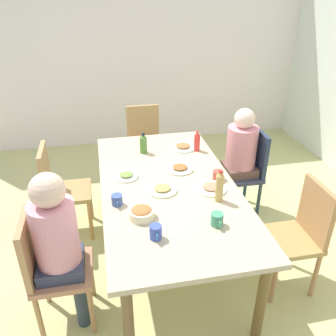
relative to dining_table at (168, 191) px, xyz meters
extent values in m
plane|color=#C0C17C|center=(0.00, 0.00, -0.66)|extent=(6.18, 6.18, 0.00)
cube|color=white|center=(-2.63, 0.00, 0.64)|extent=(0.12, 5.10, 2.60)
cube|color=#BEAD8C|center=(0.00, 0.00, 0.05)|extent=(2.06, 1.07, 0.04)
cylinder|color=brown|center=(-0.93, -0.44, -0.32)|extent=(0.07, 0.07, 0.69)
cylinder|color=brown|center=(0.93, -0.44, -0.32)|extent=(0.07, 0.07, 0.69)
cylinder|color=brown|center=(-0.93, 0.44, -0.32)|extent=(0.07, 0.07, 0.69)
cylinder|color=brown|center=(0.93, 0.44, -0.32)|extent=(0.07, 0.07, 0.69)
cube|color=#B67C52|center=(-1.33, 0.00, -0.22)|extent=(0.40, 0.40, 0.04)
cylinder|color=tan|center=(-1.50, 0.17, -0.45)|extent=(0.04, 0.04, 0.43)
cylinder|color=#A88449|center=(-1.50, -0.17, -0.45)|extent=(0.04, 0.04, 0.43)
cylinder|color=#A88251|center=(-1.16, 0.17, -0.45)|extent=(0.04, 0.04, 0.43)
cylinder|color=tan|center=(-1.16, -0.17, -0.45)|extent=(0.04, 0.04, 0.43)
cube|color=tan|center=(-1.51, 0.00, 0.01)|extent=(0.04, 0.38, 0.45)
cube|color=#AF7757|center=(0.52, -0.84, -0.22)|extent=(0.40, 0.40, 0.04)
cylinder|color=#A37A47|center=(0.35, -1.01, -0.45)|extent=(0.04, 0.04, 0.43)
cylinder|color=#A87C4B|center=(0.69, -1.01, -0.45)|extent=(0.04, 0.04, 0.43)
cylinder|color=#AB844C|center=(0.35, -0.67, -0.45)|extent=(0.04, 0.04, 0.43)
cylinder|color=#A77A4E|center=(0.69, -0.67, -0.45)|extent=(0.04, 0.04, 0.43)
cube|color=tan|center=(0.52, -1.02, 0.01)|extent=(0.38, 0.04, 0.45)
cylinder|color=#292A51|center=(0.44, -0.74, -0.44)|extent=(0.09, 0.09, 0.45)
cylinder|color=#2F3B45|center=(0.60, -0.74, -0.44)|extent=(0.09, 0.09, 0.45)
cube|color=#30364D|center=(0.52, -0.84, -0.16)|extent=(0.30, 0.30, 0.10)
cylinder|color=pink|center=(0.52, -0.84, 0.11)|extent=(0.29, 0.29, 0.44)
sphere|color=beige|center=(0.52, -0.84, 0.43)|extent=(0.22, 0.22, 0.22)
cube|color=#A98850|center=(-0.52, -0.84, -0.22)|extent=(0.40, 0.40, 0.04)
cylinder|color=#A97B57|center=(-0.69, -1.01, -0.45)|extent=(0.04, 0.04, 0.43)
cylinder|color=#B57758|center=(-0.35, -1.01, -0.45)|extent=(0.04, 0.04, 0.43)
cylinder|color=#AD7E5A|center=(-0.69, -0.67, -0.45)|extent=(0.04, 0.04, 0.43)
cylinder|color=#B48348|center=(-0.35, -0.67, -0.45)|extent=(0.04, 0.04, 0.43)
cube|color=tan|center=(-0.52, -1.02, 0.01)|extent=(0.38, 0.04, 0.45)
cube|color=#A9884C|center=(0.52, 0.84, -0.22)|extent=(0.40, 0.40, 0.04)
cylinder|color=#B27F53|center=(0.69, 1.01, -0.45)|extent=(0.04, 0.04, 0.43)
cylinder|color=#A47F52|center=(0.35, 1.01, -0.45)|extent=(0.04, 0.04, 0.43)
cylinder|color=#A7784D|center=(0.69, 0.67, -0.45)|extent=(0.04, 0.04, 0.43)
cylinder|color=#AF8150|center=(0.35, 0.67, -0.45)|extent=(0.04, 0.04, 0.43)
cube|color=#AD7C4C|center=(0.52, 1.02, 0.01)|extent=(0.38, 0.04, 0.45)
cube|color=#343952|center=(-0.52, 0.84, -0.22)|extent=(0.40, 0.40, 0.04)
cylinder|color=#2A414D|center=(-0.35, 1.01, -0.45)|extent=(0.04, 0.04, 0.43)
cylinder|color=#243F53|center=(-0.69, 1.01, -0.45)|extent=(0.04, 0.04, 0.43)
cylinder|color=#2F3445|center=(-0.35, 0.67, -0.45)|extent=(0.04, 0.04, 0.43)
cylinder|color=#323352|center=(-0.69, 0.67, -0.45)|extent=(0.04, 0.04, 0.43)
cube|color=#26344C|center=(-0.52, 1.02, 0.01)|extent=(0.38, 0.04, 0.45)
cylinder|color=brown|center=(-0.44, 0.74, -0.44)|extent=(0.09, 0.09, 0.45)
cylinder|color=brown|center=(-0.60, 0.74, -0.44)|extent=(0.09, 0.09, 0.45)
cube|color=brown|center=(-0.52, 0.84, -0.16)|extent=(0.30, 0.30, 0.10)
cylinder|color=pink|center=(-0.52, 0.84, 0.09)|extent=(0.30, 0.30, 0.40)
sphere|color=beige|center=(-0.52, 0.84, 0.38)|extent=(0.19, 0.19, 0.19)
cylinder|color=white|center=(-0.65, 0.28, 0.08)|extent=(0.25, 0.25, 0.01)
ellipsoid|color=#A96D3C|center=(-0.65, 0.28, 0.10)|extent=(0.14, 0.14, 0.02)
cylinder|color=white|center=(-0.18, -0.32, 0.08)|extent=(0.20, 0.20, 0.01)
ellipsoid|color=olive|center=(-0.18, -0.32, 0.10)|extent=(0.11, 0.11, 0.02)
cylinder|color=silver|center=(-0.22, 0.15, 0.08)|extent=(0.24, 0.24, 0.01)
ellipsoid|color=#9F612F|center=(-0.22, 0.15, 0.10)|extent=(0.13, 0.13, 0.02)
cylinder|color=white|center=(0.14, 0.32, 0.08)|extent=(0.25, 0.25, 0.01)
ellipsoid|color=tan|center=(0.14, 0.32, 0.10)|extent=(0.14, 0.14, 0.02)
cylinder|color=silver|center=(0.09, -0.06, 0.08)|extent=(0.24, 0.24, 0.01)
ellipsoid|color=tan|center=(0.09, -0.06, 0.10)|extent=(0.13, 0.13, 0.02)
cylinder|color=beige|center=(0.40, -0.27, 0.10)|extent=(0.18, 0.18, 0.06)
ellipsoid|color=#B16936|center=(0.40, -0.27, 0.13)|extent=(0.14, 0.14, 0.04)
cylinder|color=#3F8C6A|center=(0.58, 0.22, 0.11)|extent=(0.09, 0.09, 0.09)
torus|color=#499365|center=(0.64, 0.22, 0.11)|extent=(0.05, 0.01, 0.05)
cylinder|color=#C34A3A|center=(0.00, 0.42, 0.11)|extent=(0.09, 0.09, 0.08)
torus|color=#C84946|center=(0.05, 0.42, 0.11)|extent=(0.05, 0.01, 0.05)
cylinder|color=#3D5698|center=(0.21, -0.42, 0.11)|extent=(0.08, 0.08, 0.08)
torus|color=#365B94|center=(0.26, -0.42, 0.11)|extent=(0.05, 0.01, 0.05)
cylinder|color=#3A50A6|center=(0.64, -0.21, 0.12)|extent=(0.08, 0.08, 0.10)
torus|color=#2E6299|center=(0.69, -0.21, 0.12)|extent=(0.05, 0.01, 0.05)
cylinder|color=#4D8334|center=(-0.62, -0.11, 0.15)|extent=(0.07, 0.07, 0.16)
cone|color=#567F33|center=(-0.62, -0.11, 0.24)|extent=(0.06, 0.06, 0.03)
cylinder|color=black|center=(-0.62, -0.11, 0.26)|extent=(0.03, 0.03, 0.01)
cylinder|color=red|center=(-0.57, 0.40, 0.15)|extent=(0.06, 0.06, 0.16)
cone|color=red|center=(-0.57, 0.40, 0.24)|extent=(0.05, 0.05, 0.03)
cylinder|color=red|center=(-0.57, 0.40, 0.26)|extent=(0.03, 0.03, 0.01)
cylinder|color=tan|center=(0.30, 0.33, 0.17)|extent=(0.06, 0.06, 0.21)
cone|color=tan|center=(0.30, 0.33, 0.30)|extent=(0.05, 0.05, 0.03)
cylinder|color=red|center=(0.30, 0.33, 0.32)|extent=(0.03, 0.03, 0.01)
camera|label=1|loc=(2.40, -0.48, 1.54)|focal=37.78mm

